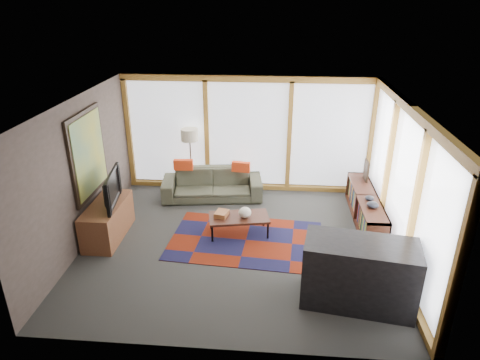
# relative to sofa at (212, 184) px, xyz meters

# --- Properties ---
(ground) EXTENTS (5.50, 5.50, 0.00)m
(ground) POSITION_rel_sofa_xyz_m (0.74, -1.89, -0.32)
(ground) COLOR #2D2D2A
(ground) RESTS_ON ground
(room_envelope) EXTENTS (5.52, 5.02, 2.62)m
(room_envelope) POSITION_rel_sofa_xyz_m (1.23, -1.33, 1.23)
(room_envelope) COLOR #413630
(room_envelope) RESTS_ON ground
(rug) EXTENTS (2.87, 1.97, 0.01)m
(rug) POSITION_rel_sofa_xyz_m (0.87, -1.75, -0.31)
(rug) COLOR maroon
(rug) RESTS_ON ground
(sofa) EXTENTS (2.25, 1.11, 0.63)m
(sofa) POSITION_rel_sofa_xyz_m (0.00, 0.00, 0.00)
(sofa) COLOR #343727
(sofa) RESTS_ON ground
(pillow_left) EXTENTS (0.43, 0.15, 0.23)m
(pillow_left) POSITION_rel_sofa_xyz_m (-0.63, 0.03, 0.43)
(pillow_left) COLOR red
(pillow_left) RESTS_ON sofa
(pillow_right) EXTENTS (0.41, 0.18, 0.22)m
(pillow_right) POSITION_rel_sofa_xyz_m (0.63, 0.03, 0.42)
(pillow_right) COLOR red
(pillow_right) RESTS_ON sofa
(floor_lamp) EXTENTS (0.38, 0.38, 1.51)m
(floor_lamp) POSITION_rel_sofa_xyz_m (-0.50, 0.20, 0.44)
(floor_lamp) COLOR black
(floor_lamp) RESTS_ON ground
(coffee_table) EXTENTS (1.19, 0.75, 0.37)m
(coffee_table) POSITION_rel_sofa_xyz_m (0.72, -1.52, -0.13)
(coffee_table) COLOR black
(coffee_table) RESTS_ON ground
(book_stack) EXTENTS (0.27, 0.31, 0.09)m
(book_stack) POSITION_rel_sofa_xyz_m (0.40, -1.52, 0.10)
(book_stack) COLOR #9C5D31
(book_stack) RESTS_ON coffee_table
(vase) EXTENTS (0.25, 0.25, 0.20)m
(vase) POSITION_rel_sofa_xyz_m (0.83, -1.54, 0.15)
(vase) COLOR beige
(vase) RESTS_ON coffee_table
(bookshelf) EXTENTS (0.42, 2.29, 0.57)m
(bookshelf) POSITION_rel_sofa_xyz_m (3.17, -0.81, -0.03)
(bookshelf) COLOR black
(bookshelf) RESTS_ON ground
(bowl_a) EXTENTS (0.26, 0.26, 0.11)m
(bowl_a) POSITION_rel_sofa_xyz_m (3.16, -1.34, 0.31)
(bowl_a) COLOR black
(bowl_a) RESTS_ON bookshelf
(bowl_b) EXTENTS (0.17, 0.17, 0.08)m
(bowl_b) POSITION_rel_sofa_xyz_m (3.17, -1.04, 0.30)
(bowl_b) COLOR black
(bowl_b) RESTS_ON bookshelf
(shelf_picture) EXTENTS (0.04, 0.32, 0.42)m
(shelf_picture) POSITION_rel_sofa_xyz_m (3.26, -0.07, 0.47)
(shelf_picture) COLOR black
(shelf_picture) RESTS_ON bookshelf
(tv_console) EXTENTS (0.56, 1.33, 0.67)m
(tv_console) POSITION_rel_sofa_xyz_m (-1.68, -1.81, 0.02)
(tv_console) COLOR brown
(tv_console) RESTS_ON ground
(television) EXTENTS (0.30, 1.07, 0.61)m
(television) POSITION_rel_sofa_xyz_m (-1.62, -1.79, 0.66)
(television) COLOR black
(television) RESTS_ON tv_console
(bar_counter) EXTENTS (1.67, 0.97, 1.00)m
(bar_counter) POSITION_rel_sofa_xyz_m (2.60, -3.31, 0.18)
(bar_counter) COLOR black
(bar_counter) RESTS_ON ground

